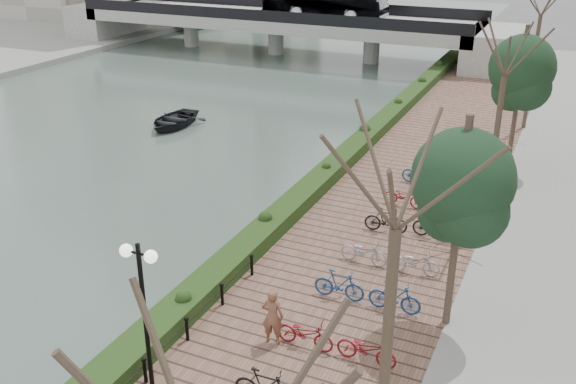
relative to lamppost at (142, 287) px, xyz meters
The scene contains 9 objects.
river_water 28.11m from the lamppost, 127.05° to the left, with size 30.00×130.00×0.02m, color #465751.
promenade 15.29m from the lamppost, 81.49° to the left, with size 8.00×75.00×0.50m, color brown.
hedge 17.52m from the lamppost, 93.96° to the left, with size 1.10×56.00×0.60m, color #1C3513.
lamppost is the anchor object (origin of this frame).
pedestrian 4.35m from the lamppost, 59.39° to the left, with size 0.64×0.42×1.75m, color brown.
bicycle_parking 8.63m from the lamppost, 63.13° to the left, with size 2.40×19.89×1.00m.
street_trees 11.71m from the lamppost, 57.98° to the left, with size 3.20×37.12×6.80m.
bridge 45.12m from the lamppost, 110.56° to the left, with size 36.00×10.77×6.50m.
boat 24.26m from the lamppost, 122.85° to the left, with size 2.96×4.14×0.86m, color black.
Camera 1 is at (10.41, -7.66, 11.84)m, focal length 40.00 mm.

